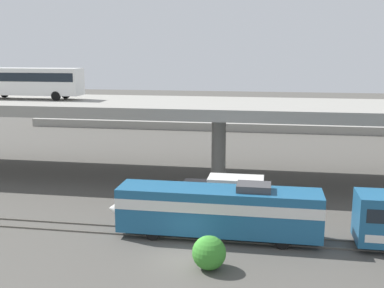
# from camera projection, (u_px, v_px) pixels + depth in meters

# --- Properties ---
(ground_plane) EXTENTS (260.00, 260.00, 0.00)m
(ground_plane) POSITION_uv_depth(u_px,v_px,m) (184.00, 259.00, 30.69)
(ground_plane) COLOR #4C4944
(rail_strip_near) EXTENTS (110.00, 0.12, 0.12)m
(rail_strip_near) POSITION_uv_depth(u_px,v_px,m) (192.00, 239.00, 33.82)
(rail_strip_near) COLOR #59544C
(rail_strip_near) RESTS_ON ground_plane
(rail_strip_far) EXTENTS (110.00, 0.12, 0.12)m
(rail_strip_far) POSITION_uv_depth(u_px,v_px,m) (196.00, 231.00, 35.28)
(rail_strip_far) COLOR #59544C
(rail_strip_far) RESTS_ON ground_plane
(train_locomotive) EXTENTS (15.63, 3.04, 4.18)m
(train_locomotive) POSITION_uv_depth(u_px,v_px,m) (208.00, 208.00, 33.96)
(train_locomotive) COLOR #1E5984
(train_locomotive) RESTS_ON ground_plane
(highway_overpass) EXTENTS (96.00, 12.66, 8.15)m
(highway_overpass) POSITION_uv_depth(u_px,v_px,m) (219.00, 109.00, 48.58)
(highway_overpass) COLOR gray
(highway_overpass) RESTS_ON ground_plane
(transit_bus_on_overpass) EXTENTS (12.00, 2.68, 3.40)m
(transit_bus_on_overpass) POSITION_uv_depth(u_px,v_px,m) (28.00, 80.00, 51.45)
(transit_bus_on_overpass) COLOR silver
(transit_bus_on_overpass) RESTS_ON highway_overpass
(service_truck_west) EXTENTS (6.80, 2.46, 3.04)m
(service_truck_west) POSITION_uv_depth(u_px,v_px,m) (225.00, 193.00, 39.49)
(service_truck_west) COLOR black
(service_truck_west) RESTS_ON ground_plane
(pier_parking_lot) EXTENTS (74.10, 11.09, 1.38)m
(pier_parking_lot) POSITION_uv_depth(u_px,v_px,m) (240.00, 123.00, 83.74)
(pier_parking_lot) COLOR gray
(pier_parking_lot) RESTS_ON ground_plane
(parked_car_1) EXTENTS (4.16, 1.83, 1.50)m
(parked_car_1) POSITION_uv_depth(u_px,v_px,m) (356.00, 116.00, 81.96)
(parked_car_1) COLOR navy
(parked_car_1) RESTS_ON pier_parking_lot
(parked_car_2) EXTENTS (4.59, 1.95, 1.50)m
(parked_car_2) POSITION_uv_depth(u_px,v_px,m) (191.00, 112.00, 87.31)
(parked_car_2) COLOR silver
(parked_car_2) RESTS_ON pier_parking_lot
(parked_car_3) EXTENTS (4.43, 1.83, 1.50)m
(parked_car_3) POSITION_uv_depth(u_px,v_px,m) (107.00, 111.00, 88.55)
(parked_car_3) COLOR #515459
(parked_car_3) RESTS_ON pier_parking_lot
(parked_car_4) EXTENTS (4.39, 1.96, 1.50)m
(parked_car_4) POSITION_uv_depth(u_px,v_px,m) (299.00, 115.00, 83.72)
(parked_car_4) COLOR black
(parked_car_4) RESTS_ON pier_parking_lot
(parked_car_5) EXTENTS (4.60, 1.98, 1.50)m
(parked_car_5) POSITION_uv_depth(u_px,v_px,m) (340.00, 119.00, 78.98)
(parked_car_5) COLOR silver
(parked_car_5) RESTS_ON pier_parking_lot
(parked_car_6) EXTENTS (4.62, 1.89, 1.50)m
(parked_car_6) POSITION_uv_depth(u_px,v_px,m) (269.00, 114.00, 84.53)
(parked_car_6) COLOR maroon
(parked_car_6) RESTS_ON pier_parking_lot
(harbor_water) EXTENTS (140.00, 36.00, 0.01)m
(harbor_water) POSITION_uv_depth(u_px,v_px,m) (247.00, 111.00, 106.12)
(harbor_water) COLOR navy
(harbor_water) RESTS_ON ground_plane
(shrub_right) EXTENTS (2.14, 2.14, 2.14)m
(shrub_right) POSITION_uv_depth(u_px,v_px,m) (209.00, 253.00, 29.11)
(shrub_right) COLOR #38882D
(shrub_right) RESTS_ON ground_plane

